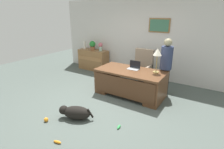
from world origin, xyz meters
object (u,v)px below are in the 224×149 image
vase_empty (84,45)px  potted_plant (92,45)px  dog_toy_ball (46,120)px  dog_toy_plush (57,142)px  laptop (134,67)px  desk (130,82)px  desk_lamp (157,54)px  vase_with_flowers (100,46)px  dog_toy_bone (119,127)px  person_standing (166,67)px  armchair (142,70)px  dog_lying (75,112)px  credenza (93,60)px

vase_empty → potted_plant: (0.42, 0.00, 0.04)m
dog_toy_ball → dog_toy_plush: size_ratio=0.58×
laptop → dog_toy_plush: 2.80m
desk → desk_lamp: (0.65, 0.22, 0.84)m
laptop → vase_with_flowers: bearing=149.8°
vase_with_flowers → dog_toy_bone: vase_with_flowers is taller
person_standing → dog_toy_bone: 2.25m
dog_toy_ball → armchair: bearing=74.2°
desk → potted_plant: 2.82m
desk_lamp → dog_toy_plush: (-0.83, -2.70, -1.22)m
desk → dog_lying: desk is taller
desk → armchair: bearing=93.0°
dog_lying → vase_empty: size_ratio=2.37×
person_standing → potted_plant: bearing=166.1°
dog_lying → potted_plant: bearing=122.1°
armchair → laptop: size_ratio=3.60×
person_standing → vase_empty: size_ratio=5.08×
dog_lying → dog_toy_bone: dog_lying is taller
dog_lying → desk_lamp: (1.11, 1.94, 1.09)m
dog_toy_ball → dog_lying: bearing=43.1°
vase_empty → dog_toy_ball: size_ratio=3.35×
dog_lying → dog_toy_bone: (0.99, 0.22, -0.13)m
vase_empty → armchair: bearing=-9.1°
laptop → dog_toy_ball: laptop is taller
dog_lying → desk_lamp: 2.49m
credenza → vase_with_flowers: bearing=0.2°
dog_toy_ball → desk_lamp: bearing=56.6°
credenza → vase_with_flowers: size_ratio=3.72×
desk → dog_toy_plush: bearing=-94.3°
dog_lying → armchair: bearing=81.2°
credenza → dog_toy_bone: size_ratio=8.61×
desk → dog_toy_ball: 2.37m
credenza → vase_empty: 0.71m
desk → dog_toy_plush: desk is taller
vase_with_flowers → dog_toy_bone: 3.95m
dog_toy_ball → dog_toy_bone: bearing=24.3°
dog_toy_plush → dog_toy_bone: bearing=54.0°
desk → laptop: 0.44m
dog_lying → laptop: laptop is taller
laptop → dog_toy_bone: bearing=-73.2°
desk → vase_empty: vase_empty is taller
vase_with_flowers → dog_toy_ball: size_ratio=3.53×
credenza → desk: bearing=-29.9°
desk_lamp → dog_toy_bone: size_ratio=4.49×
vase_with_flowers → dog_toy_ball: 3.81m
dog_toy_bone → dog_toy_plush: 1.22m
credenza → dog_toy_bone: bearing=-44.6°
credenza → vase_with_flowers: 0.71m
person_standing → dog_toy_bone: (-0.26, -2.08, -0.80)m
armchair → potted_plant: bearing=169.3°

